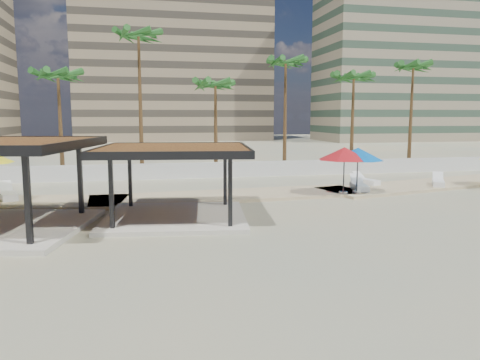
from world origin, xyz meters
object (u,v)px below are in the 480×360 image
object	(u,v)px
pavilion_central	(175,176)
umbrella_c	(344,154)
lounger_c	(366,181)
lounger_b	(359,186)
lounger_a	(7,195)
lounger_d	(438,182)

from	to	relation	value
pavilion_central	umbrella_c	xyz separation A→B (m)	(10.24, 4.10, 0.53)
umbrella_c	lounger_c	world-z (taller)	umbrella_c
lounger_b	umbrella_c	bearing A→B (deg)	139.56
pavilion_central	lounger_a	distance (m)	11.00
lounger_a	lounger_b	bearing A→B (deg)	-115.18
lounger_a	lounger_d	world-z (taller)	lounger_a
lounger_a	umbrella_c	bearing A→B (deg)	-118.83
lounger_c	pavilion_central	bearing A→B (deg)	100.42
umbrella_c	lounger_d	world-z (taller)	umbrella_c
lounger_a	lounger_b	xyz separation A→B (m)	(20.63, -1.14, -0.00)
lounger_d	umbrella_c	bearing A→B (deg)	135.22
pavilion_central	lounger_a	size ratio (longest dim) A/B	3.03
pavilion_central	lounger_c	bearing A→B (deg)	37.08
lounger_d	lounger_b	bearing A→B (deg)	128.13
umbrella_c	lounger_b	world-z (taller)	umbrella_c
umbrella_c	lounger_a	size ratio (longest dim) A/B	1.35
lounger_a	lounger_c	size ratio (longest dim) A/B	1.15
pavilion_central	lounger_b	distance (m)	13.02
umbrella_c	lounger_c	bearing A→B (deg)	46.79
umbrella_c	lounger_d	xyz separation A→B (m)	(7.59, 1.77, -2.18)
pavilion_central	lounger_a	world-z (taller)	pavilion_central
lounger_a	lounger_d	distance (m)	26.65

